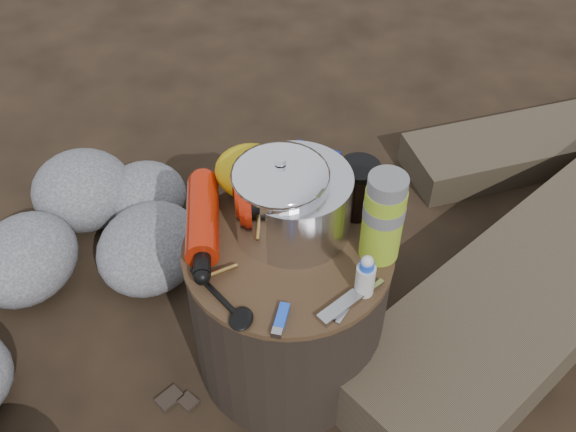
% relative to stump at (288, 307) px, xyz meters
% --- Properties ---
extents(ground, '(60.00, 60.00, 0.00)m').
position_rel_stump_xyz_m(ground, '(0.00, 0.00, -0.19)').
color(ground, black).
rests_on(ground, ground).
extents(stump, '(0.42, 0.42, 0.39)m').
position_rel_stump_xyz_m(stump, '(0.00, 0.00, 0.00)').
color(stump, black).
rests_on(stump, ground).
extents(rock_ring, '(0.49, 1.06, 0.21)m').
position_rel_stump_xyz_m(rock_ring, '(-0.56, -0.07, -0.09)').
color(rock_ring, slate).
rests_on(rock_ring, ground).
extents(foil_windscreen, '(0.23, 0.23, 0.14)m').
position_rel_stump_xyz_m(foil_windscreen, '(0.00, 0.06, 0.26)').
color(foil_windscreen, silver).
rests_on(foil_windscreen, stump).
extents(camping_pot, '(0.18, 0.18, 0.18)m').
position_rel_stump_xyz_m(camping_pot, '(-0.02, 0.04, 0.29)').
color(camping_pot, white).
rests_on(camping_pot, stump).
extents(fuel_bottle, '(0.14, 0.28, 0.07)m').
position_rel_stump_xyz_m(fuel_bottle, '(-0.18, 0.01, 0.23)').
color(fuel_bottle, red).
rests_on(fuel_bottle, stump).
extents(thermos, '(0.08, 0.08, 0.20)m').
position_rel_stump_xyz_m(thermos, '(0.18, 0.03, 0.29)').
color(thermos, '#8EB022').
rests_on(thermos, stump).
extents(travel_mug, '(0.08, 0.08, 0.12)m').
position_rel_stump_xyz_m(travel_mug, '(0.12, 0.14, 0.25)').
color(travel_mug, black).
rests_on(travel_mug, stump).
extents(stuff_sack, '(0.17, 0.14, 0.11)m').
position_rel_stump_xyz_m(stuff_sack, '(-0.11, 0.14, 0.25)').
color(stuff_sack, gold).
rests_on(stuff_sack, stump).
extents(food_pouch, '(0.10, 0.04, 0.12)m').
position_rel_stump_xyz_m(food_pouch, '(0.02, 0.16, 0.26)').
color(food_pouch, navy).
rests_on(food_pouch, stump).
extents(lighter, '(0.02, 0.07, 0.01)m').
position_rel_stump_xyz_m(lighter, '(0.03, -0.17, 0.20)').
color(lighter, blue).
rests_on(lighter, stump).
extents(multitool, '(0.08, 0.09, 0.01)m').
position_rel_stump_xyz_m(multitool, '(0.12, -0.13, 0.20)').
color(multitool, '#ADADB2').
rests_on(multitool, stump).
extents(pot_grabber, '(0.09, 0.12, 0.01)m').
position_rel_stump_xyz_m(pot_grabber, '(0.15, -0.10, 0.20)').
color(pot_grabber, '#ADADB2').
rests_on(pot_grabber, stump).
extents(spork, '(0.16, 0.13, 0.01)m').
position_rel_stump_xyz_m(spork, '(-0.11, -0.14, 0.20)').
color(spork, black).
rests_on(spork, stump).
extents(squeeze_bottle, '(0.04, 0.04, 0.09)m').
position_rel_stump_xyz_m(squeeze_bottle, '(0.16, -0.08, 0.24)').
color(squeeze_bottle, silver).
rests_on(squeeze_bottle, stump).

